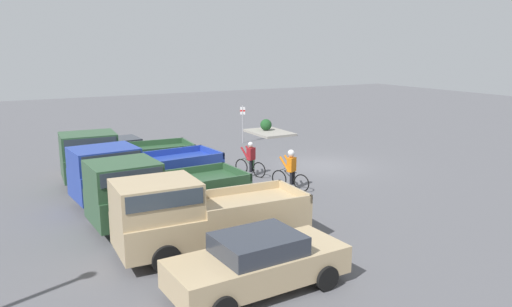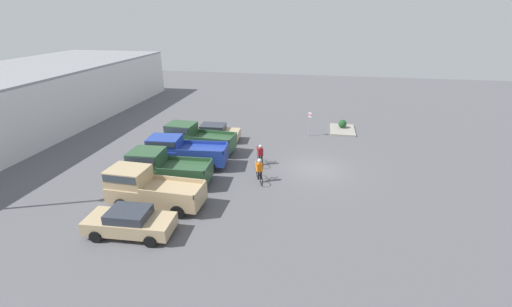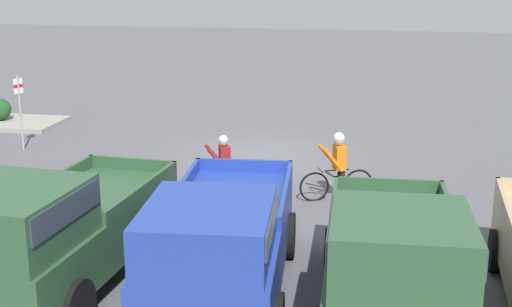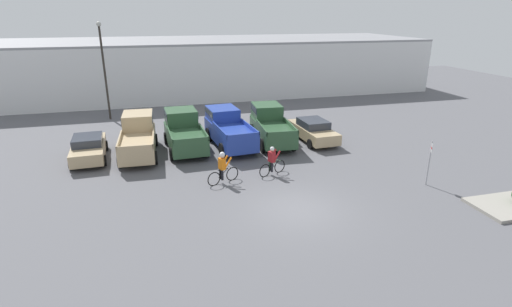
{
  "view_description": "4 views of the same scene",
  "coord_description": "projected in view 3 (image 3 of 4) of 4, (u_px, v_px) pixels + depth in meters",
  "views": [
    {
      "loc": [
        -19.25,
        14.47,
        5.77
      ],
      "look_at": [
        -0.77,
        4.25,
        1.2
      ],
      "focal_mm": 35.0,
      "sensor_mm": 36.0,
      "label": 1
    },
    {
      "loc": [
        -22.71,
        0.22,
        10.44
      ],
      "look_at": [
        -0.77,
        4.25,
        1.2
      ],
      "focal_mm": 24.0,
      "sensor_mm": 36.0,
      "label": 2
    },
    {
      "loc": [
        -3.8,
        20.11,
        5.58
      ],
      "look_at": [
        -0.77,
        4.25,
        1.2
      ],
      "focal_mm": 50.0,
      "sensor_mm": 36.0,
      "label": 3
    },
    {
      "loc": [
        -5.84,
        -14.65,
        8.2
      ],
      "look_at": [
        -0.77,
        4.25,
        1.2
      ],
      "focal_mm": 28.0,
      "sensor_mm": 36.0,
      "label": 4
    }
  ],
  "objects": [
    {
      "name": "pickup_truck_2",
      "position": [
        221.0,
        242.0,
        11.6
      ],
      "size": [
        2.58,
        5.71,
        2.2
      ],
      "color": "#233D9E",
      "rests_on": "ground_plane"
    },
    {
      "name": "curb_island",
      "position": [
        13.0,
        123.0,
        25.03
      ],
      "size": [
        3.37,
        2.27,
        0.15
      ],
      "primitive_type": "cube",
      "color": "gray",
      "rests_on": "ground_plane"
    },
    {
      "name": "cyclist_1",
      "position": [
        338.0,
        165.0,
        17.03
      ],
      "size": [
        1.72,
        0.76,
        1.68
      ],
      "color": "black",
      "rests_on": "ground_plane"
    },
    {
      "name": "fire_lane_sign",
      "position": [
        20.0,
        105.0,
        21.38
      ],
      "size": [
        0.17,
        0.27,
        2.29
      ],
      "color": "#9E9EA3",
      "rests_on": "ground_plane"
    },
    {
      "name": "pickup_truck_3",
      "position": [
        55.0,
        230.0,
        12.04
      ],
      "size": [
        2.46,
        5.53,
        2.26
      ],
      "color": "#2D5133",
      "rests_on": "ground_plane"
    },
    {
      "name": "cyclist_0",
      "position": [
        223.0,
        167.0,
        17.16
      ],
      "size": [
        1.63,
        0.73,
        1.59
      ],
      "color": "black",
      "rests_on": "ground_plane"
    },
    {
      "name": "shrub",
      "position": [
        0.0,
        109.0,
        24.98
      ],
      "size": [
        0.77,
        0.77,
        0.77
      ],
      "color": "#1E4C23",
      "rests_on": "curb_island"
    },
    {
      "name": "pickup_truck_1",
      "position": [
        395.0,
        260.0,
        10.91
      ],
      "size": [
        2.48,
        5.23,
        2.24
      ],
      "color": "#2D5133",
      "rests_on": "ground_plane"
    },
    {
      "name": "ground_plane",
      "position": [
        257.0,
        154.0,
        21.22
      ],
      "size": [
        80.0,
        80.0,
        0.0
      ],
      "primitive_type": "plane",
      "color": "#56565B"
    }
  ]
}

